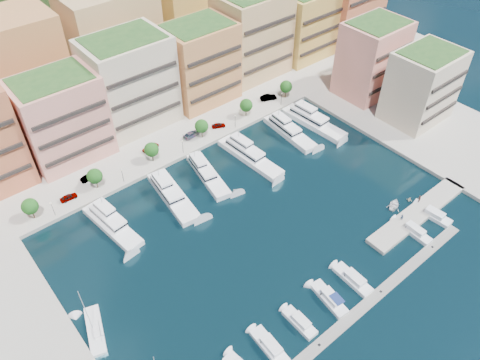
# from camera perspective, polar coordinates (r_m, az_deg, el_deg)

# --- Properties ---
(ground) EXTENTS (400.00, 400.00, 0.00)m
(ground) POSITION_cam_1_polar(r_m,az_deg,el_deg) (109.07, 2.45, -5.09)
(ground) COLOR black
(ground) RESTS_ON ground
(north_quay) EXTENTS (220.00, 64.00, 2.00)m
(north_quay) POSITION_cam_1_polar(r_m,az_deg,el_deg) (149.55, -13.65, 8.74)
(north_quay) COLOR #9E998E
(north_quay) RESTS_ON ground
(east_quay) EXTENTS (34.00, 76.00, 2.00)m
(east_quay) POSITION_cam_1_polar(r_m,az_deg,el_deg) (145.54, 23.38, 5.11)
(east_quay) COLOR #9E998E
(east_quay) RESTS_ON ground
(hillside) EXTENTS (240.00, 40.00, 58.00)m
(hillside) POSITION_cam_1_polar(r_m,az_deg,el_deg) (189.08, -20.97, 14.64)
(hillside) COLOR #253B18
(hillside) RESTS_ON ground
(south_pontoon) EXTENTS (72.00, 2.20, 0.35)m
(south_pontoon) POSITION_cam_1_polar(r_m,az_deg,el_deg) (96.42, 13.40, -16.04)
(south_pontoon) COLOR gray
(south_pontoon) RESTS_ON ground
(finger_pier) EXTENTS (32.00, 5.00, 2.00)m
(finger_pier) POSITION_cam_1_polar(r_m,az_deg,el_deg) (118.08, 20.78, -3.98)
(finger_pier) COLOR #9E998E
(finger_pier) RESTS_ON ground
(apartment_2) EXTENTS (20.00, 15.50, 22.80)m
(apartment_2) POSITION_cam_1_polar(r_m,az_deg,el_deg) (126.96, -20.89, 7.03)
(apartment_2) COLOR #F59888
(apartment_2) RESTS_ON north_quay
(apartment_3) EXTENTS (22.00, 16.50, 25.80)m
(apartment_3) POSITION_cam_1_polar(r_m,az_deg,el_deg) (133.86, -13.24, 11.54)
(apartment_3) COLOR beige
(apartment_3) RESTS_ON north_quay
(apartment_4) EXTENTS (20.00, 15.50, 23.80)m
(apartment_4) POSITION_cam_1_polar(r_m,az_deg,el_deg) (142.28, -4.91, 14.04)
(apartment_4) COLOR #CD7F4D
(apartment_4) RESTS_ON north_quay
(apartment_5) EXTENTS (22.00, 16.50, 26.80)m
(apartment_5) POSITION_cam_1_polar(r_m,az_deg,el_deg) (155.04, 1.49, 17.32)
(apartment_5) COLOR tan
(apartment_5) RESTS_ON north_quay
(apartment_6) EXTENTS (20.00, 15.50, 22.80)m
(apartment_6) POSITION_cam_1_polar(r_m,az_deg,el_deg) (168.61, 7.93, 18.38)
(apartment_6) COLOR gold
(apartment_6) RESTS_ON north_quay
(apartment_7) EXTENTS (22.00, 16.50, 24.80)m
(apartment_7) POSITION_cam_1_polar(r_m,az_deg,el_deg) (181.26, 13.14, 19.83)
(apartment_7) COLOR #DA6648
(apartment_7) RESTS_ON north_quay
(apartment_east_a) EXTENTS (18.00, 14.50, 22.80)m
(apartment_east_a) POSITION_cam_1_polar(r_m,az_deg,el_deg) (150.57, 15.76, 14.08)
(apartment_east_a) COLOR #F59888
(apartment_east_a) RESTS_ON east_quay
(apartment_east_b) EXTENTS (18.00, 14.50, 20.80)m
(apartment_east_b) POSITION_cam_1_polar(r_m,az_deg,el_deg) (143.14, 21.32, 10.66)
(apartment_east_b) COLOR beige
(apartment_east_b) RESTS_ON east_quay
(backblock_1) EXTENTS (26.00, 18.00, 30.00)m
(backblock_1) POSITION_cam_1_polar(r_m,az_deg,el_deg) (145.14, -25.79, 11.90)
(backblock_1) COLOR #CD7F4D
(backblock_1) RESTS_ON north_quay
(backblock_2) EXTENTS (26.00, 18.00, 30.00)m
(backblock_2) POSITION_cam_1_polar(r_m,az_deg,el_deg) (153.24, -15.24, 16.26)
(backblock_2) COLOR tan
(backblock_2) RESTS_ON north_quay
(backblock_3) EXTENTS (26.00, 18.00, 30.00)m
(backblock_3) POSITION_cam_1_polar(r_m,az_deg,el_deg) (166.42, -5.70, 19.62)
(backblock_3) COLOR gold
(backblock_3) RESTS_ON north_quay
(tree_0) EXTENTS (3.80, 3.80, 5.65)m
(tree_0) POSITION_cam_1_polar(r_m,az_deg,el_deg) (115.90, -24.24, -2.96)
(tree_0) COLOR #473323
(tree_0) RESTS_ON north_quay
(tree_1) EXTENTS (3.80, 3.80, 5.65)m
(tree_1) POSITION_cam_1_polar(r_m,az_deg,el_deg) (118.40, -17.29, 0.45)
(tree_1) COLOR #473323
(tree_1) RESTS_ON north_quay
(tree_2) EXTENTS (3.80, 3.80, 5.65)m
(tree_2) POSITION_cam_1_polar(r_m,az_deg,el_deg) (122.94, -10.74, 3.66)
(tree_2) COLOR #473323
(tree_2) RESTS_ON north_quay
(tree_3) EXTENTS (3.80, 3.80, 5.65)m
(tree_3) POSITION_cam_1_polar(r_m,az_deg,el_deg) (129.32, -4.71, 6.56)
(tree_3) COLOR #473323
(tree_3) RESTS_ON north_quay
(tree_4) EXTENTS (3.80, 3.80, 5.65)m
(tree_4) POSITION_cam_1_polar(r_m,az_deg,el_deg) (137.27, 0.75, 9.09)
(tree_4) COLOR #473323
(tree_4) RESTS_ON north_quay
(tree_5) EXTENTS (3.80, 3.80, 5.65)m
(tree_5) POSITION_cam_1_polar(r_m,az_deg,el_deg) (146.55, 5.63, 11.26)
(tree_5) COLOR #473323
(tree_5) RESTS_ON north_quay
(lamppost_0) EXTENTS (0.30, 0.30, 4.20)m
(lamppost_0) POSITION_cam_1_polar(r_m,az_deg,el_deg) (115.23, -21.93, -3.05)
(lamppost_0) COLOR black
(lamppost_0) RESTS_ON north_quay
(lamppost_1) EXTENTS (0.30, 0.30, 4.20)m
(lamppost_1) POSITION_cam_1_polar(r_m,az_deg,el_deg) (118.81, -14.18, 0.80)
(lamppost_1) COLOR black
(lamppost_1) RESTS_ON north_quay
(lamppost_2) EXTENTS (0.30, 0.30, 4.20)m
(lamppost_2) POSITION_cam_1_polar(r_m,az_deg,el_deg) (124.90, -7.03, 4.33)
(lamppost_2) COLOR black
(lamppost_2) RESTS_ON north_quay
(lamppost_3) EXTENTS (0.30, 0.30, 4.20)m
(lamppost_3) POSITION_cam_1_polar(r_m,az_deg,el_deg) (133.17, -0.60, 7.43)
(lamppost_3) COLOR black
(lamppost_3) RESTS_ON north_quay
(lamppost_4) EXTENTS (0.30, 0.30, 4.20)m
(lamppost_4) POSITION_cam_1_polar(r_m,az_deg,el_deg) (143.23, 5.08, 10.05)
(lamppost_4) COLOR black
(lamppost_4) RESTS_ON north_quay
(yacht_1) EXTENTS (6.41, 18.60, 7.30)m
(yacht_1) POSITION_cam_1_polar(r_m,az_deg,el_deg) (111.12, -15.47, -5.12)
(yacht_1) COLOR white
(yacht_1) RESTS_ON ground
(yacht_2) EXTENTS (7.33, 20.19, 7.30)m
(yacht_2) POSITION_cam_1_polar(r_m,az_deg,el_deg) (115.00, -8.39, -1.61)
(yacht_2) COLOR white
(yacht_2) RESTS_ON ground
(yacht_3) EXTENTS (7.51, 18.72, 7.30)m
(yacht_3) POSITION_cam_1_polar(r_m,az_deg,el_deg) (119.65, -4.14, 0.92)
(yacht_3) COLOR white
(yacht_3) RESTS_ON ground
(yacht_4) EXTENTS (5.76, 21.36, 7.30)m
(yacht_4) POSITION_cam_1_polar(r_m,az_deg,el_deg) (124.86, 0.99, 3.07)
(yacht_4) COLOR white
(yacht_4) RESTS_ON ground
(yacht_5) EXTENTS (5.92, 19.16, 7.30)m
(yacht_5) POSITION_cam_1_polar(r_m,az_deg,el_deg) (134.03, 5.86, 6.06)
(yacht_5) COLOR white
(yacht_5) RESTS_ON ground
(yacht_6) EXTENTS (6.22, 21.18, 7.30)m
(yacht_6) POSITION_cam_1_polar(r_m,az_deg,el_deg) (138.82, 8.73, 7.21)
(yacht_6) COLOR white
(yacht_6) RESTS_ON ground
(cruiser_2) EXTENTS (3.21, 8.85, 2.55)m
(cruiser_2) POSITION_cam_1_polar(r_m,az_deg,el_deg) (90.64, 3.67, -19.63)
(cruiser_2) COLOR white
(cruiser_2) RESTS_ON ground
(cruiser_3) EXTENTS (2.54, 7.54, 2.55)m
(cruiser_3) POSITION_cam_1_polar(r_m,az_deg,el_deg) (93.55, 7.30, -16.86)
(cruiser_3) COLOR white
(cruiser_3) RESTS_ON ground
(cruiser_4) EXTENTS (3.84, 9.27, 2.66)m
(cruiser_4) POSITION_cam_1_polar(r_m,az_deg,el_deg) (97.22, 10.85, -14.03)
(cruiser_4) COLOR white
(cruiser_4) RESTS_ON ground
(cruiser_5) EXTENTS (3.13, 9.11, 2.55)m
(cruiser_5) POSITION_cam_1_polar(r_m,az_deg,el_deg) (100.88, 13.61, -11.72)
(cruiser_5) COLOR white
(cruiser_5) RESTS_ON ground
(cruiser_8) EXTENTS (2.75, 9.26, 2.55)m
(cruiser_8) POSITION_cam_1_polar(r_m,az_deg,el_deg) (113.33, 20.34, -5.84)
(cruiser_8) COLOR white
(cruiser_8) RESTS_ON ground
(cruiser_9) EXTENTS (3.46, 9.11, 2.55)m
(cruiser_9) POSITION_cam_1_polar(r_m,az_deg,el_deg) (118.59, 22.45, -3.96)
(cruiser_9) COLOR white
(cruiser_9) RESTS_ON ground
(sailboat_1) EXTENTS (5.95, 10.92, 13.20)m
(sailboat_1) POSITION_cam_1_polar(r_m,az_deg,el_deg) (96.21, -17.21, -17.15)
(sailboat_1) COLOR white
(sailboat_1) RESTS_ON ground
(tender_2) EXTENTS (5.20, 4.50, 0.90)m
(tender_2) POSITION_cam_1_polar(r_m,az_deg,el_deg) (117.98, 18.29, -2.90)
(tender_2) COLOR white
(tender_2) RESTS_ON ground
(tender_3) EXTENTS (1.90, 1.76, 0.82)m
(tender_3) POSITION_cam_1_polar(r_m,az_deg,el_deg) (120.61, 19.95, -2.25)
(tender_3) COLOR beige
(tender_3) RESTS_ON ground
(car_0) EXTENTS (4.22, 1.87, 1.41)m
(car_0) POSITION_cam_1_polar(r_m,az_deg,el_deg) (119.44, -20.18, -1.97)
(car_0) COLOR gray
(car_0) RESTS_ON north_quay
(car_1) EXTENTS (4.21, 1.52, 1.38)m
(car_1) POSITION_cam_1_polar(r_m,az_deg,el_deg) (123.22, -17.97, 0.29)
(car_1) COLOR gray
(car_1) RESTS_ON north_quay
(car_2) EXTENTS (5.38, 3.53, 1.37)m
(car_2) POSITION_cam_1_polar(r_m,az_deg,el_deg) (128.61, -10.81, 3.91)
(car_2) COLOR gray
(car_2) RESTS_ON north_quay
(car_3) EXTENTS (5.35, 2.63, 1.50)m
(car_3) POSITION_cam_1_polar(r_m,az_deg,el_deg) (131.61, -5.96, 5.57)
(car_3) COLOR gray
(car_3) RESTS_ON north_quay
(car_4) EXTENTS (4.23, 3.05, 1.34)m
(car_4) POSITION_cam_1_polar(r_m,az_deg,el_deg) (134.60, -2.63, 6.69)
(car_4) COLOR gray
(car_4) RESTS_ON north_quay
(car_5) EXTENTS (5.36, 3.49, 1.67)m
(car_5) POSITION_cam_1_polar(r_m,az_deg,el_deg) (146.47, 3.49, 10.03)
(car_5) COLOR gray
(car_5) RESTS_ON north_quay
(person_0) EXTENTS (0.52, 0.69, 1.69)m
(person_0) POSITION_cam_1_polar(r_m,az_deg,el_deg) (113.66, 19.13, -4.29)
(person_0) COLOR #27364E
(person_0) RESTS_ON finger_pier
(person_1) EXTENTS (1.12, 0.98, 1.94)m
(person_1) POSITION_cam_1_polar(r_m,az_deg,el_deg) (119.26, 21.00, -2.15)
(person_1) COLOR brown
(person_1) RESTS_ON finger_pier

